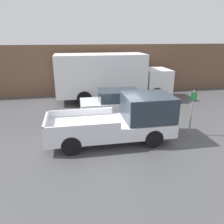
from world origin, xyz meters
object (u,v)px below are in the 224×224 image
(delivery_truck, at_px, (109,76))
(parking_sign, at_px, (192,110))
(pickup_truck, at_px, (123,120))
(car, at_px, (117,103))

(delivery_truck, bearing_deg, parking_sign, -67.64)
(parking_sign, bearing_deg, delivery_truck, 112.36)
(pickup_truck, distance_m, parking_sign, 3.33)
(pickup_truck, height_order, delivery_truck, delivery_truck)
(pickup_truck, xyz_separation_m, car, (0.37, 3.11, -0.16))
(car, bearing_deg, parking_sign, -47.41)
(car, height_order, delivery_truck, delivery_truck)
(pickup_truck, height_order, car, pickup_truck)
(pickup_truck, relative_size, parking_sign, 2.51)
(car, bearing_deg, delivery_truck, 87.91)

